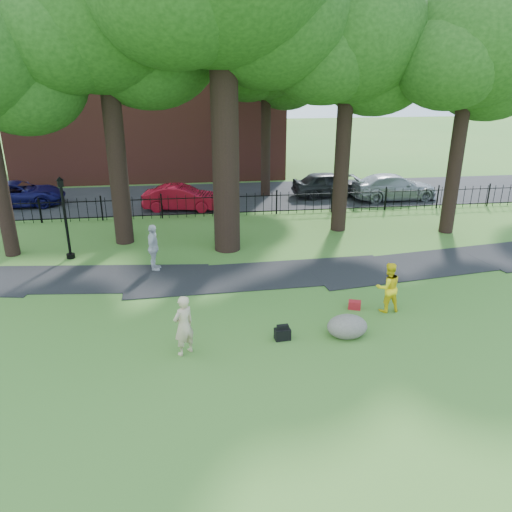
{
  "coord_description": "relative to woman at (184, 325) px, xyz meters",
  "views": [
    {
      "loc": [
        -1.41,
        -13.23,
        7.53
      ],
      "look_at": [
        0.59,
        2.0,
        1.56
      ],
      "focal_mm": 35.0,
      "sensor_mm": 36.0,
      "label": 1
    }
  ],
  "objects": [
    {
      "name": "red_bag",
      "position": [
        5.5,
        1.99,
        -0.74
      ],
      "size": [
        0.46,
        0.37,
        0.27
      ],
      "primitive_type": "cube",
      "rotation": [
        0.0,
        0.0,
        -0.35
      ],
      "color": "maroon",
      "rests_on": "ground"
    },
    {
      "name": "ground",
      "position": [
        1.81,
        1.15,
        -0.88
      ],
      "size": [
        120.0,
        120.0,
        0.0
      ],
      "primitive_type": "plane",
      "color": "#3A7027",
      "rests_on": "ground"
    },
    {
      "name": "backpack",
      "position": [
        2.81,
        0.39,
        -0.71
      ],
      "size": [
        0.48,
        0.33,
        0.34
      ],
      "primitive_type": "cube",
      "rotation": [
        0.0,
        0.0,
        0.11
      ],
      "color": "black",
      "rests_on": "ground"
    },
    {
      "name": "woman",
      "position": [
        0.0,
        0.0,
        0.0
      ],
      "size": [
        0.76,
        0.72,
        1.75
      ],
      "primitive_type": "imported",
      "rotation": [
        0.0,
        0.0,
        3.79
      ],
      "color": "tan",
      "rests_on": "ground"
    },
    {
      "name": "pedestrian",
      "position": [
        -1.17,
        6.17,
        0.04
      ],
      "size": [
        0.59,
        1.13,
        1.84
      ],
      "primitive_type": "imported",
      "rotation": [
        0.0,
        0.0,
        1.43
      ],
      "color": "#B8B8BD",
      "rests_on": "ground"
    },
    {
      "name": "red_sedan",
      "position": [
        -0.19,
        14.65,
        -0.2
      ],
      "size": [
        4.27,
        2.01,
        1.35
      ],
      "primitive_type": "imported",
      "rotation": [
        0.0,
        0.0,
        1.43
      ],
      "color": "maroon",
      "rests_on": "ground"
    },
    {
      "name": "grey_car",
      "position": [
        8.57,
        16.44,
        -0.12
      ],
      "size": [
        4.49,
        2.0,
        1.5
      ],
      "primitive_type": "imported",
      "rotation": [
        0.0,
        0.0,
        1.62
      ],
      "color": "black",
      "rests_on": "ground"
    },
    {
      "name": "tree_row",
      "position": [
        2.33,
        9.56,
        7.28
      ],
      "size": [
        26.82,
        7.96,
        12.42
      ],
      "color": "black",
      "rests_on": "ground"
    },
    {
      "name": "navy_van",
      "position": [
        -9.25,
        16.65,
        -0.19
      ],
      "size": [
        5.07,
        2.59,
        1.37
      ],
      "primitive_type": "imported",
      "rotation": [
        0.0,
        0.0,
        1.63
      ],
      "color": "#0E0D44",
      "rests_on": "ground"
    },
    {
      "name": "silver_car",
      "position": [
        12.15,
        15.33,
        -0.14
      ],
      "size": [
        5.13,
        2.24,
        1.47
      ],
      "primitive_type": "imported",
      "rotation": [
        0.0,
        0.0,
        1.61
      ],
      "color": "#95989D",
      "rests_on": "ground"
    },
    {
      "name": "street",
      "position": [
        1.81,
        17.15,
        -0.88
      ],
      "size": [
        80.0,
        7.0,
        0.02
      ],
      "primitive_type": "cube",
      "color": "black",
      "rests_on": "ground"
    },
    {
      "name": "man",
      "position": [
        6.47,
        1.73,
        -0.04
      ],
      "size": [
        0.86,
        0.69,
        1.67
      ],
      "primitive_type": "imported",
      "rotation": [
        0.0,
        0.0,
        3.22
      ],
      "color": "yellow",
      "rests_on": "ground"
    },
    {
      "name": "lamppost",
      "position": [
        -4.69,
        7.91,
        0.79
      ],
      "size": [
        0.34,
        0.34,
        3.41
      ],
      "rotation": [
        0.0,
        0.0,
        0.36
      ],
      "color": "black",
      "rests_on": "ground"
    },
    {
      "name": "brick_building",
      "position": [
        -2.19,
        25.15,
        5.12
      ],
      "size": [
        18.0,
        8.0,
        12.0
      ],
      "primitive_type": "cube",
      "color": "brown",
      "rests_on": "ground"
    },
    {
      "name": "footpath",
      "position": [
        2.81,
        5.05,
        -0.88
      ],
      "size": [
        36.07,
        3.85,
        0.03
      ],
      "primitive_type": "cube",
      "rotation": [
        0.0,
        0.0,
        0.03
      ],
      "color": "black",
      "rests_on": "ground"
    },
    {
      "name": "boulder",
      "position": [
        4.74,
        0.37,
        -0.53
      ],
      "size": [
        1.46,
        1.31,
        0.7
      ],
      "primitive_type": "ellipsoid",
      "rotation": [
        0.0,
        0.0,
        0.42
      ],
      "color": "#615C51",
      "rests_on": "ground"
    },
    {
      "name": "iron_fence",
      "position": [
        1.81,
        13.15,
        -0.28
      ],
      "size": [
        44.0,
        0.04,
        1.2
      ],
      "color": "black",
      "rests_on": "ground"
    }
  ]
}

